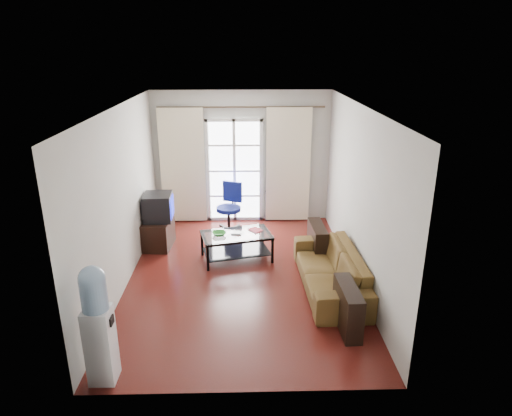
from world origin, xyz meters
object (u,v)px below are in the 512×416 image
Objects in this scene: sofa at (330,270)px; task_chair at (229,218)px; tv_stand at (159,233)px; crt_tv at (157,207)px; coffee_table at (236,243)px; water_cooler at (98,323)px.

task_chair is (-1.60, 2.29, -0.02)m from sofa.
tv_stand is at bearing -131.34° from task_chair.
crt_tv is (-0.00, 0.04, 0.50)m from tv_stand.
sofa is 3.82× the size of crt_tv.
coffee_table is 0.92× the size of water_cooler.
sofa is 3.30m from tv_stand.
coffee_table is at bearing -17.30° from tv_stand.
task_chair is at bearing 24.78° from crt_tv.
sofa is 1.51× the size of water_cooler.
crt_tv is (-1.44, 0.61, 0.45)m from coffee_table.
crt_tv is at bearing 95.16° from tv_stand.
water_cooler reaches higher than crt_tv.
coffee_table is 1.31× the size of task_chair.
crt_tv is at bearing 156.94° from coffee_table.
task_chair is (1.28, 0.69, 0.03)m from tv_stand.
task_chair is (1.29, 0.64, -0.47)m from crt_tv.
crt_tv is 3.61m from water_cooler.
coffee_table is (-1.44, 1.03, -0.00)m from sofa.
crt_tv reaches higher than sofa.
coffee_table is 1.27m from task_chair.
water_cooler is at bearing -91.74° from crt_tv.
water_cooler reaches higher than tv_stand.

